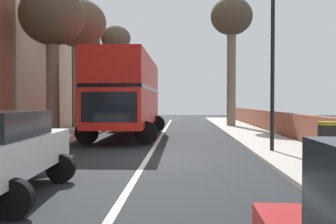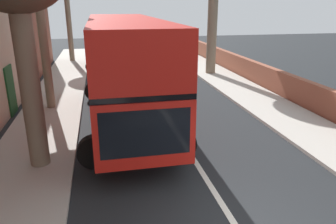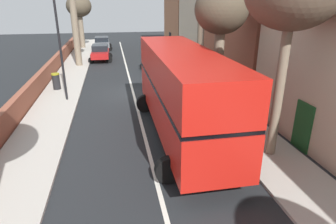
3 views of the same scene
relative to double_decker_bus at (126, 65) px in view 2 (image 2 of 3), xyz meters
name	(u,v)px [view 2 (image 2 of 3)]	position (x,y,z in m)	size (l,w,h in m)	color
double_decker_bus	(126,65)	(0.00, 0.00, 0.00)	(3.57, 10.44, 4.06)	red
parked_car_red_left_3	(102,56)	(-0.80, 12.41, -1.47)	(2.44, 4.24, 1.52)	#AD1919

